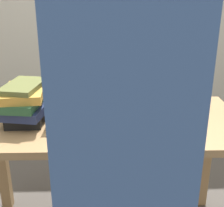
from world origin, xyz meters
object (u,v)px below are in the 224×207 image
at_px(open_book, 117,112).
at_px(book_stack_tall, 25,102).
at_px(coffee_mug, 65,109).
at_px(book_standing_upright, 59,94).
at_px(reading_lamp, 177,48).
at_px(person_reader, 123,177).

bearing_deg(open_book, book_stack_tall, -178.81).
bearing_deg(book_stack_tall, coffee_mug, 8.92).
relative_size(book_standing_upright, coffee_mug, 2.18).
relative_size(open_book, book_standing_upright, 2.11).
xyz_separation_m(reading_lamp, person_reader, (-0.32, -0.83, -0.19)).
bearing_deg(reading_lamp, person_reader, -110.95).
bearing_deg(open_book, coffee_mug, 178.05).
bearing_deg(open_book, reading_lamp, 16.90).
relative_size(book_standing_upright, reading_lamp, 0.58).
relative_size(open_book, person_reader, 0.30).
height_order(reading_lamp, coffee_mug, reading_lamp).
distance_m(reading_lamp, person_reader, 0.91).
bearing_deg(open_book, person_reader, -94.36).
distance_m(book_stack_tall, reading_lamp, 0.80).
bearing_deg(reading_lamp, book_standing_upright, -169.68).
bearing_deg(person_reader, reading_lamp, -110.95).
distance_m(coffee_mug, person_reader, 0.76).
distance_m(open_book, book_stack_tall, 0.45).
xyz_separation_m(reading_lamp, coffee_mug, (-0.56, -0.12, -0.28)).
height_order(open_book, book_standing_upright, book_standing_upright).
bearing_deg(book_standing_upright, book_stack_tall, -163.80).
relative_size(book_stack_tall, reading_lamp, 0.72).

